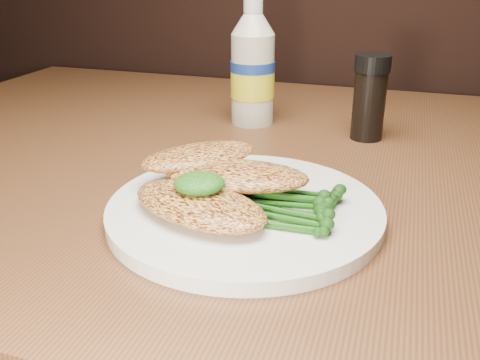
% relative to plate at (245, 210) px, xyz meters
% --- Properties ---
extents(plate, '(0.27, 0.27, 0.01)m').
position_rel_plate_xyz_m(plate, '(0.00, 0.00, 0.00)').
color(plate, white).
rests_on(plate, dining_table).
extents(chicken_front, '(0.16, 0.12, 0.02)m').
position_rel_plate_xyz_m(chicken_front, '(-0.03, -0.04, 0.02)').
color(chicken_front, '#F5A54D').
rests_on(chicken_front, plate).
extents(chicken_mid, '(0.15, 0.09, 0.02)m').
position_rel_plate_xyz_m(chicken_mid, '(-0.01, 0.02, 0.03)').
color(chicken_mid, '#F5A54D').
rests_on(chicken_mid, plate).
extents(chicken_back, '(0.13, 0.14, 0.02)m').
position_rel_plate_xyz_m(chicken_back, '(-0.06, 0.04, 0.03)').
color(chicken_back, '#F5A54D').
rests_on(chicken_back, plate).
extents(pesto_front, '(0.06, 0.06, 0.02)m').
position_rel_plate_xyz_m(pesto_front, '(-0.03, -0.03, 0.04)').
color(pesto_front, '#08370A').
rests_on(pesto_front, chicken_front).
extents(broccolini_bundle, '(0.15, 0.13, 0.02)m').
position_rel_plate_xyz_m(broccolini_bundle, '(0.04, -0.01, 0.02)').
color(broccolini_bundle, '#194D10').
rests_on(broccolini_bundle, plate).
extents(mayo_bottle, '(0.08, 0.08, 0.18)m').
position_rel_plate_xyz_m(mayo_bottle, '(-0.08, 0.30, 0.08)').
color(mayo_bottle, beige).
rests_on(mayo_bottle, dining_table).
extents(pepper_grinder, '(0.05, 0.05, 0.11)m').
position_rel_plate_xyz_m(pepper_grinder, '(0.09, 0.27, 0.05)').
color(pepper_grinder, black).
rests_on(pepper_grinder, dining_table).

